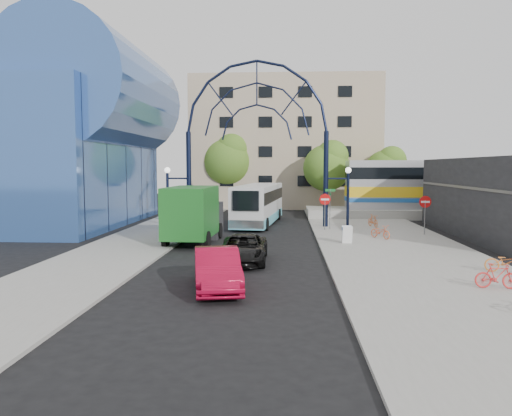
# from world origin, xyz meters

# --- Properties ---
(ground) EXTENTS (120.00, 120.00, 0.00)m
(ground) POSITION_xyz_m (0.00, 0.00, 0.00)
(ground) COLOR black
(ground) RESTS_ON ground
(sidewalk_east) EXTENTS (8.00, 56.00, 0.12)m
(sidewalk_east) POSITION_xyz_m (8.00, 4.00, 0.06)
(sidewalk_east) COLOR gray
(sidewalk_east) RESTS_ON ground
(plaza_west) EXTENTS (5.00, 50.00, 0.12)m
(plaza_west) POSITION_xyz_m (-6.50, 6.00, 0.06)
(plaza_west) COLOR gray
(plaza_west) RESTS_ON ground
(gateway_arch) EXTENTS (13.64, 0.44, 12.10)m
(gateway_arch) POSITION_xyz_m (0.00, 14.00, 8.56)
(gateway_arch) COLOR black
(gateway_arch) RESTS_ON ground
(stop_sign) EXTENTS (0.80, 0.07, 2.50)m
(stop_sign) POSITION_xyz_m (4.80, 12.00, 1.99)
(stop_sign) COLOR slate
(stop_sign) RESTS_ON sidewalk_east
(do_not_enter_sign) EXTENTS (0.76, 0.07, 2.48)m
(do_not_enter_sign) POSITION_xyz_m (11.00, 10.00, 1.98)
(do_not_enter_sign) COLOR slate
(do_not_enter_sign) RESTS_ON sidewalk_east
(street_name_sign) EXTENTS (0.70, 0.70, 2.80)m
(street_name_sign) POSITION_xyz_m (5.20, 12.60, 2.13)
(street_name_sign) COLOR slate
(street_name_sign) RESTS_ON sidewalk_east
(sandwich_board) EXTENTS (0.55, 0.61, 0.99)m
(sandwich_board) POSITION_xyz_m (5.60, 5.98, 0.74)
(sandwich_board) COLOR white
(sandwich_board) RESTS_ON sidewalk_east
(transit_hall) EXTENTS (16.50, 18.00, 14.50)m
(transit_hall) POSITION_xyz_m (-15.30, 15.00, 6.70)
(transit_hall) COLOR #34599F
(transit_hall) RESTS_ON ground
(commercial_block_east) EXTENTS (6.00, 16.00, 5.00)m
(commercial_block_east) POSITION_xyz_m (16.00, 10.00, 2.50)
(commercial_block_east) COLOR black
(commercial_block_east) RESTS_ON ground
(apartment_block) EXTENTS (20.00, 12.10, 14.00)m
(apartment_block) POSITION_xyz_m (2.00, 34.97, 7.00)
(apartment_block) COLOR tan
(apartment_block) RESTS_ON ground
(train_platform) EXTENTS (32.00, 5.00, 0.80)m
(train_platform) POSITION_xyz_m (20.00, 22.00, 0.40)
(train_platform) COLOR gray
(train_platform) RESTS_ON ground
(train_car) EXTENTS (25.10, 3.05, 4.20)m
(train_car) POSITION_xyz_m (20.00, 22.00, 2.90)
(train_car) COLOR #B7B7BC
(train_car) RESTS_ON train_platform
(tree_north_a) EXTENTS (4.48, 4.48, 7.00)m
(tree_north_a) POSITION_xyz_m (6.12, 25.93, 4.61)
(tree_north_a) COLOR #382314
(tree_north_a) RESTS_ON ground
(tree_north_b) EXTENTS (5.12, 5.12, 8.00)m
(tree_north_b) POSITION_xyz_m (-3.88, 29.93, 5.27)
(tree_north_b) COLOR #382314
(tree_north_b) RESTS_ON ground
(tree_north_c) EXTENTS (4.16, 4.16, 6.50)m
(tree_north_c) POSITION_xyz_m (12.12, 27.93, 4.28)
(tree_north_c) COLOR #382314
(tree_north_c) RESTS_ON ground
(city_bus) EXTENTS (3.55, 11.26, 3.04)m
(city_bus) POSITION_xyz_m (0.00, 16.37, 1.59)
(city_bus) COLOR silver
(city_bus) RESTS_ON ground
(green_truck) EXTENTS (2.76, 6.65, 3.31)m
(green_truck) POSITION_xyz_m (-3.22, 6.50, 1.65)
(green_truck) COLOR black
(green_truck) RESTS_ON ground
(black_suv) EXTENTS (2.21, 4.71, 1.30)m
(black_suv) POSITION_xyz_m (0.16, 0.54, 0.65)
(black_suv) COLOR black
(black_suv) RESTS_ON ground
(red_sedan) EXTENTS (2.42, 4.75, 1.49)m
(red_sedan) POSITION_xyz_m (-0.34, -4.59, 0.75)
(red_sedan) COLOR #A00929
(red_sedan) RESTS_ON ground
(bike_near_a) EXTENTS (1.33, 1.62, 0.83)m
(bike_near_a) POSITION_xyz_m (7.85, 8.06, 0.54)
(bike_near_a) COLOR #F76231
(bike_near_a) RESTS_ON sidewalk_east
(bike_near_b) EXTENTS (0.84, 1.54, 0.89)m
(bike_near_b) POSITION_xyz_m (8.41, 13.94, 0.56)
(bike_near_b) COLOR orange
(bike_near_b) RESTS_ON sidewalk_east
(bike_far_a) EXTENTS (1.79, 1.10, 0.89)m
(bike_far_a) POSITION_xyz_m (11.16, -1.61, 0.56)
(bike_far_a) COLOR orange
(bike_far_a) RESTS_ON sidewalk_east
(bike_far_b) EXTENTS (1.55, 0.60, 0.91)m
(bike_far_b) POSITION_xyz_m (9.65, -4.34, 0.57)
(bike_far_b) COLOR red
(bike_far_b) RESTS_ON sidewalk_east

